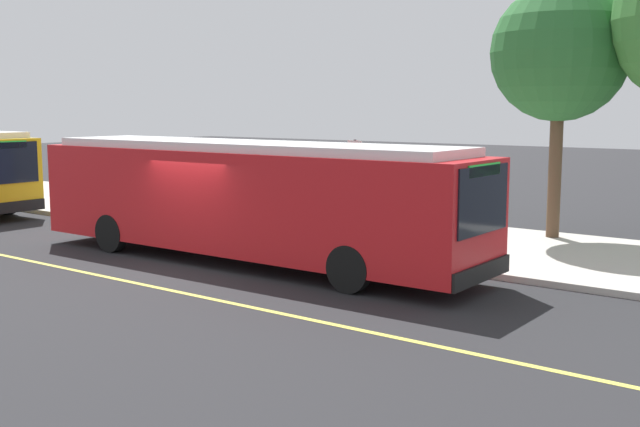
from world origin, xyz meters
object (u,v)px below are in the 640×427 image
at_px(pedestrian_commuter, 275,198).
at_px(waiting_bench, 343,211).
at_px(transit_bus_main, 247,197).
at_px(route_sign_post, 355,178).

bearing_deg(pedestrian_commuter, waiting_bench, 53.71).
relative_size(transit_bus_main, route_sign_post, 4.47).
distance_m(waiting_bench, pedestrian_commuter, 2.17).
height_order(transit_bus_main, waiting_bench, transit_bus_main).
relative_size(transit_bus_main, waiting_bench, 7.83).
xyz_separation_m(transit_bus_main, waiting_bench, (-0.84, 5.20, -0.99)).
bearing_deg(pedestrian_commuter, route_sign_post, -13.10).
bearing_deg(route_sign_post, waiting_bench, 130.75).
bearing_deg(transit_bus_main, waiting_bench, 99.16).
height_order(transit_bus_main, pedestrian_commuter, transit_bus_main).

